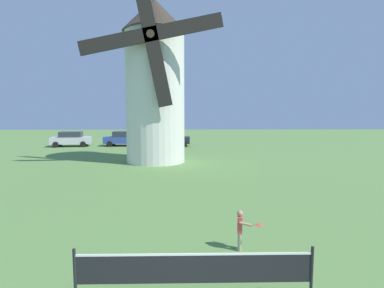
{
  "coord_description": "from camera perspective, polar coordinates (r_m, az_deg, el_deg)",
  "views": [
    {
      "loc": [
        0.15,
        -3.5,
        3.64
      ],
      "look_at": [
        0.31,
        4.05,
        2.85
      ],
      "focal_mm": 28.86,
      "sensor_mm": 36.0,
      "label": 1
    }
  ],
  "objects": [
    {
      "name": "tennis_net",
      "position": [
        6.29,
        0.41,
        -22.1
      ],
      "size": [
        4.55,
        0.06,
        1.1
      ],
      "color": "black",
      "rests_on": "ground_plane"
    },
    {
      "name": "parked_car_blue",
      "position": [
        33.67,
        -12.24,
        1.02
      ],
      "size": [
        4.37,
        1.89,
        1.56
      ],
      "color": "#334C99",
      "rests_on": "ground_plane"
    },
    {
      "name": "parked_car_silver",
      "position": [
        34.8,
        -21.45,
        0.9
      ],
      "size": [
        4.13,
        2.31,
        1.56
      ],
      "color": "silver",
      "rests_on": "ground_plane"
    },
    {
      "name": "parked_car_black",
      "position": [
        32.72,
        -3.82,
        1.0
      ],
      "size": [
        3.89,
        1.91,
        1.56
      ],
      "color": "#1E232D",
      "rests_on": "ground_plane"
    },
    {
      "name": "windmill",
      "position": [
        22.55,
        -6.86,
        11.74
      ],
      "size": [
        9.12,
        4.89,
        13.02
      ],
      "color": "silver",
      "rests_on": "ground_plane"
    },
    {
      "name": "player_far",
      "position": [
        8.49,
        9.03,
        -15.02
      ],
      "size": [
        0.66,
        0.55,
        1.07
      ],
      "color": "#9E937F",
      "rests_on": "ground_plane"
    }
  ]
}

